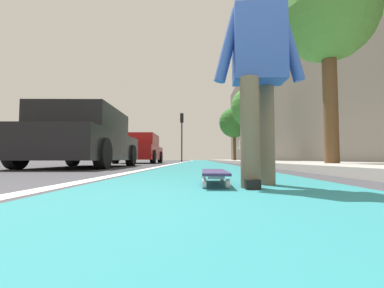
# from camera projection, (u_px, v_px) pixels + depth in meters

# --- Properties ---
(ground_plane) EXTENTS (80.00, 80.00, 0.00)m
(ground_plane) POSITION_uv_depth(u_px,v_px,m) (202.00, 164.00, 10.78)
(ground_plane) COLOR #38383D
(bike_lane_paint) EXTENTS (56.00, 2.15, 0.00)m
(bike_lane_paint) POSITION_uv_depth(u_px,v_px,m) (201.00, 161.00, 24.75)
(bike_lane_paint) COLOR #237075
(bike_lane_paint) RESTS_ON ground
(lane_stripe_white) EXTENTS (52.00, 0.16, 0.01)m
(lane_stripe_white) POSITION_uv_depth(u_px,v_px,m) (185.00, 162.00, 20.79)
(lane_stripe_white) COLOR silver
(lane_stripe_white) RESTS_ON ground
(sidewalk_curb) EXTENTS (52.00, 3.20, 0.12)m
(sidewalk_curb) POSITION_uv_depth(u_px,v_px,m) (245.00, 161.00, 18.68)
(sidewalk_curb) COLOR #9E9B93
(sidewalk_curb) RESTS_ON ground
(building_facade) EXTENTS (40.00, 1.20, 10.57)m
(building_facade) POSITION_uv_depth(u_px,v_px,m) (265.00, 101.00, 22.90)
(building_facade) COLOR #595249
(building_facade) RESTS_ON ground
(skateboard) EXTENTS (0.84, 0.21, 0.11)m
(skateboard) POSITION_uv_depth(u_px,v_px,m) (214.00, 173.00, 2.20)
(skateboard) COLOR white
(skateboard) RESTS_ON ground
(skater_person) EXTENTS (0.46, 0.72, 1.64)m
(skater_person) POSITION_uv_depth(u_px,v_px,m) (258.00, 68.00, 2.09)
(skater_person) COLOR brown
(skater_person) RESTS_ON ground
(parked_car_near) EXTENTS (4.41, 2.15, 1.49)m
(parked_car_near) POSITION_uv_depth(u_px,v_px,m) (85.00, 140.00, 6.83)
(parked_car_near) COLOR black
(parked_car_near) RESTS_ON ground
(parked_car_mid) EXTENTS (4.20, 2.05, 1.48)m
(parked_car_mid) POSITION_uv_depth(u_px,v_px,m) (140.00, 149.00, 13.66)
(parked_car_mid) COLOR maroon
(parked_car_mid) RESTS_ON ground
(traffic_light) EXTENTS (0.33, 0.28, 4.17)m
(traffic_light) POSITION_uv_depth(u_px,v_px,m) (182.00, 128.00, 22.71)
(traffic_light) COLOR #2D2D2D
(traffic_light) RESTS_ON ground
(street_tree_near) EXTENTS (2.06, 2.06, 4.46)m
(street_tree_near) POSITION_uv_depth(u_px,v_px,m) (328.00, 18.00, 5.89)
(street_tree_near) COLOR brown
(street_tree_near) RESTS_ON ground
(street_tree_mid) EXTENTS (2.27, 2.27, 4.18)m
(street_tree_mid) POSITION_uv_depth(u_px,v_px,m) (252.00, 108.00, 14.37)
(street_tree_mid) COLOR brown
(street_tree_mid) RESTS_ON ground
(street_tree_far) EXTENTS (2.47, 2.47, 4.44)m
(street_tree_far) POSITION_uv_depth(u_px,v_px,m) (234.00, 123.00, 21.57)
(street_tree_far) COLOR brown
(street_tree_far) RESTS_ON ground
(pedestrian_distant) EXTENTS (0.44, 0.69, 1.58)m
(pedestrian_distant) POSITION_uv_depth(u_px,v_px,m) (243.00, 148.00, 16.20)
(pedestrian_distant) COLOR #384260
(pedestrian_distant) RESTS_ON ground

